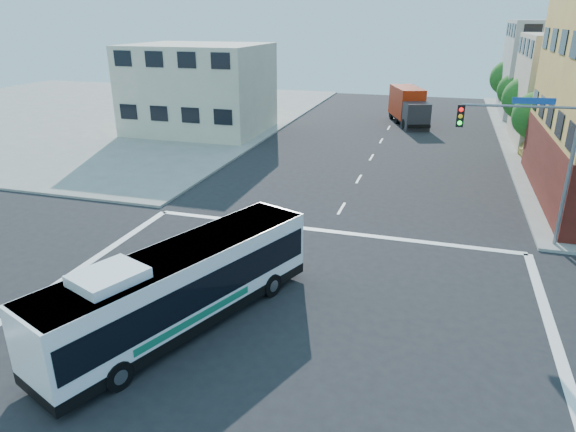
% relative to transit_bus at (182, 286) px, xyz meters
% --- Properties ---
extents(ground, '(120.00, 120.00, 0.00)m').
position_rel_transit_bus_xyz_m(ground, '(3.02, 0.40, -1.58)').
color(ground, black).
rests_on(ground, ground).
extents(sidewalk_nw, '(50.00, 50.00, 0.15)m').
position_rel_transit_bus_xyz_m(sidewalk_nw, '(-31.98, 35.40, -1.50)').
color(sidewalk_nw, gray).
rests_on(sidewalk_nw, ground).
extents(building_east_far, '(12.06, 10.06, 10.00)m').
position_rel_transit_bus_xyz_m(building_east_far, '(20.00, 48.38, 3.43)').
color(building_east_far, '#ADADA8').
rests_on(building_east_far, ground).
extents(building_west, '(12.06, 10.06, 8.00)m').
position_rel_transit_bus_xyz_m(building_west, '(-14.00, 30.38, 2.43)').
color(building_west, beige).
rests_on(building_west, ground).
extents(signal_mast_ne, '(7.91, 1.13, 8.07)m').
position_rel_transit_bus_xyz_m(signal_mast_ne, '(12.10, 11.02, 3.40)').
color(signal_mast_ne, gray).
rests_on(signal_mast_ne, ground).
extents(street_tree_a, '(3.60, 3.60, 5.53)m').
position_rel_transit_bus_xyz_m(street_tree_a, '(14.92, 28.32, 2.01)').
color(street_tree_a, '#3A2715').
rests_on(street_tree_a, ground).
extents(street_tree_b, '(3.80, 3.80, 5.79)m').
position_rel_transit_bus_xyz_m(street_tree_b, '(14.92, 36.32, 2.17)').
color(street_tree_b, '#3A2715').
rests_on(street_tree_b, ground).
extents(street_tree_c, '(3.40, 3.40, 5.29)m').
position_rel_transit_bus_xyz_m(street_tree_c, '(14.92, 44.32, 1.88)').
color(street_tree_c, '#3A2715').
rests_on(street_tree_c, ground).
extents(street_tree_d, '(4.00, 4.00, 6.03)m').
position_rel_transit_bus_xyz_m(street_tree_d, '(14.92, 52.32, 2.30)').
color(street_tree_d, '#3A2715').
rests_on(street_tree_d, ground).
extents(transit_bus, '(6.20, 10.99, 3.23)m').
position_rel_transit_bus_xyz_m(transit_bus, '(0.00, 0.00, 0.00)').
color(transit_bus, black).
rests_on(transit_bus, ground).
extents(box_truck, '(4.81, 8.26, 3.58)m').
position_rel_transit_bus_xyz_m(box_truck, '(4.61, 39.96, 0.16)').
color(box_truck, '#27262B').
rests_on(box_truck, ground).
extents(parked_car, '(1.88, 4.27, 1.43)m').
position_rel_transit_bus_xyz_m(parked_car, '(14.91, 28.13, -0.86)').
color(parked_car, '#D4BB4F').
rests_on(parked_car, ground).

